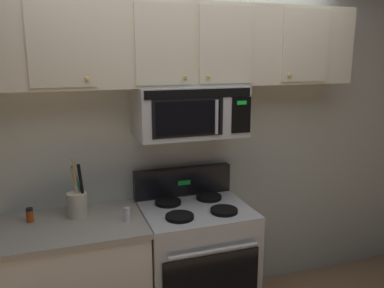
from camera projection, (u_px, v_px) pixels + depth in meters
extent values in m
cube|color=silver|center=(179.00, 136.00, 3.07)|extent=(5.20, 0.10, 2.70)
cube|color=#B7BABF|center=(195.00, 265.00, 2.92)|extent=(0.76, 0.64, 0.90)
cylinder|color=#B7BABF|center=(214.00, 251.00, 2.53)|extent=(0.61, 0.03, 0.03)
cube|color=black|center=(183.00, 181.00, 3.06)|extent=(0.76, 0.07, 0.22)
cube|color=#19D83F|center=(184.00, 183.00, 3.03)|extent=(0.10, 0.00, 0.04)
cylinder|color=black|center=(180.00, 217.00, 2.64)|extent=(0.19, 0.19, 0.02)
cylinder|color=black|center=(224.00, 211.00, 2.75)|extent=(0.19, 0.19, 0.02)
cylinder|color=black|center=(168.00, 202.00, 2.90)|extent=(0.19, 0.19, 0.02)
cylinder|color=black|center=(209.00, 197.00, 3.00)|extent=(0.19, 0.19, 0.02)
cube|color=#B7BABF|center=(189.00, 111.00, 2.79)|extent=(0.76, 0.39, 0.35)
cube|color=black|center=(199.00, 94.00, 2.58)|extent=(0.73, 0.01, 0.06)
cube|color=black|center=(188.00, 118.00, 2.59)|extent=(0.49, 0.01, 0.25)
cube|color=black|center=(188.00, 118.00, 2.59)|extent=(0.44, 0.01, 0.22)
cube|color=black|center=(241.00, 115.00, 2.71)|extent=(0.14, 0.01, 0.25)
cube|color=#19D83F|center=(242.00, 103.00, 2.69)|extent=(0.07, 0.00, 0.03)
cylinder|color=#B7BABF|center=(217.00, 117.00, 2.63)|extent=(0.02, 0.02, 0.23)
cube|color=beige|center=(188.00, 45.00, 2.72)|extent=(2.50, 0.33, 0.55)
cube|color=beige|center=(61.00, 43.00, 2.30)|extent=(0.38, 0.01, 0.51)
sphere|color=tan|center=(87.00, 79.00, 2.37)|extent=(0.03, 0.03, 0.03)
cube|color=beige|center=(165.00, 44.00, 2.50)|extent=(0.38, 0.01, 0.51)
sphere|color=tan|center=(185.00, 77.00, 2.57)|extent=(0.03, 0.03, 0.03)
cube|color=beige|center=(226.00, 45.00, 2.63)|extent=(0.38, 0.01, 0.51)
sphere|color=tan|center=(208.00, 77.00, 2.62)|extent=(0.03, 0.03, 0.03)
cube|color=beige|center=(306.00, 46.00, 2.83)|extent=(0.38, 0.01, 0.51)
sphere|color=tan|center=(290.00, 75.00, 2.82)|extent=(0.03, 0.03, 0.03)
cube|color=white|center=(77.00, 288.00, 2.67)|extent=(0.90, 0.62, 0.86)
cube|color=#9E998E|center=(72.00, 226.00, 2.57)|extent=(0.93, 0.65, 0.03)
cylinder|color=beige|center=(77.00, 205.00, 2.66)|extent=(0.13, 0.13, 0.17)
cylinder|color=tan|center=(76.00, 182.00, 2.62)|extent=(0.04, 0.08, 0.31)
cylinder|color=#A87A47|center=(76.00, 186.00, 2.63)|extent=(0.06, 0.05, 0.25)
cylinder|color=black|center=(81.00, 184.00, 2.63)|extent=(0.04, 0.06, 0.27)
cylinder|color=silver|center=(75.00, 184.00, 2.63)|extent=(0.02, 0.09, 0.27)
cylinder|color=teal|center=(78.00, 184.00, 2.66)|extent=(0.08, 0.04, 0.26)
cylinder|color=white|center=(127.00, 215.00, 2.59)|extent=(0.04, 0.04, 0.08)
cylinder|color=#B7BABF|center=(127.00, 209.00, 2.58)|extent=(0.04, 0.04, 0.02)
cylinder|color=#C64C19|center=(30.00, 216.00, 2.58)|extent=(0.05, 0.05, 0.08)
cylinder|color=black|center=(29.00, 209.00, 2.57)|extent=(0.04, 0.04, 0.02)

